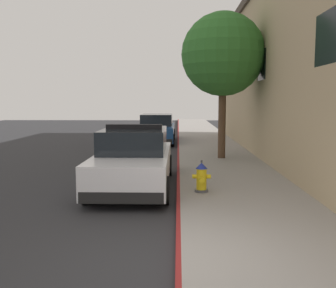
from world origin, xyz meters
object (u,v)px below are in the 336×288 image
police_cruiser (134,160)px  fire_hydrant (201,177)px  parked_car_silver_ahead (157,129)px  street_tree (223,55)px

police_cruiser → fire_hydrant: size_ratio=6.37×
parked_car_silver_ahead → street_tree: (2.80, -6.54, 3.24)m
police_cruiser → street_tree: 6.16m
police_cruiser → fire_hydrant: (1.72, -1.12, -0.25)m
police_cruiser → parked_car_silver_ahead: police_cruiser is taller
police_cruiser → fire_hydrant: police_cruiser is taller
parked_car_silver_ahead → street_tree: street_tree is taller
parked_car_silver_ahead → fire_hydrant: 12.21m
police_cruiser → street_tree: size_ratio=0.90×
fire_hydrant → street_tree: 6.64m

